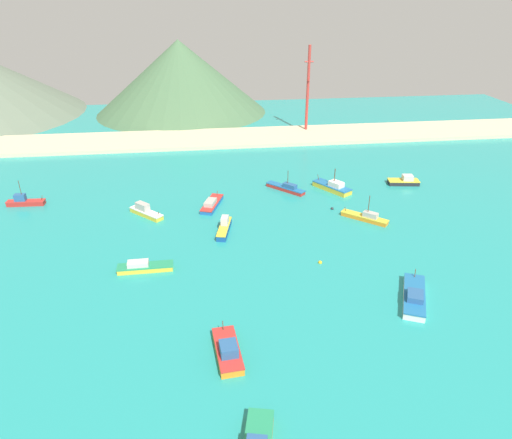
{
  "coord_description": "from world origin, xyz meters",
  "views": [
    {
      "loc": [
        0.52,
        -29.06,
        43.19
      ],
      "look_at": [
        11.09,
        54.79,
        0.96
      ],
      "focal_mm": 32.61,
      "sensor_mm": 36.0,
      "label": 1
    }
  ],
  "objects_px": {
    "fishing_boat_14": "(366,217)",
    "fishing_boat_15": "(224,227)",
    "fishing_boat_8": "(145,211)",
    "fishing_boat_13": "(212,204)",
    "buoy_1": "(332,209)",
    "fishing_boat_4": "(25,202)",
    "fishing_boat_6": "(228,351)",
    "fishing_boat_9": "(333,187)",
    "fishing_boat_12": "(414,296)",
    "fishing_boat_5": "(404,181)",
    "radio_tower": "(308,90)",
    "buoy_0": "(320,262)",
    "fishing_boat_0": "(144,267)",
    "fishing_boat_10": "(286,188)"
  },
  "relations": [
    {
      "from": "fishing_boat_13",
      "to": "fishing_boat_14",
      "type": "height_order",
      "value": "fishing_boat_14"
    },
    {
      "from": "fishing_boat_8",
      "to": "fishing_boat_9",
      "type": "height_order",
      "value": "fishing_boat_9"
    },
    {
      "from": "fishing_boat_8",
      "to": "fishing_boat_13",
      "type": "distance_m",
      "value": 14.31
    },
    {
      "from": "fishing_boat_4",
      "to": "fishing_boat_15",
      "type": "relative_size",
      "value": 0.94
    },
    {
      "from": "fishing_boat_6",
      "to": "buoy_1",
      "type": "height_order",
      "value": "fishing_boat_6"
    },
    {
      "from": "fishing_boat_15",
      "to": "fishing_boat_14",
      "type": "bearing_deg",
      "value": 2.53
    },
    {
      "from": "radio_tower",
      "to": "fishing_boat_0",
      "type": "bearing_deg",
      "value": -120.16
    },
    {
      "from": "radio_tower",
      "to": "fishing_boat_4",
      "type": "bearing_deg",
      "value": -146.91
    },
    {
      "from": "fishing_boat_4",
      "to": "fishing_boat_6",
      "type": "relative_size",
      "value": 0.94
    },
    {
      "from": "fishing_boat_6",
      "to": "fishing_boat_12",
      "type": "bearing_deg",
      "value": 16.0
    },
    {
      "from": "fishing_boat_13",
      "to": "radio_tower",
      "type": "bearing_deg",
      "value": 58.53
    },
    {
      "from": "fishing_boat_5",
      "to": "fishing_boat_6",
      "type": "relative_size",
      "value": 0.89
    },
    {
      "from": "fishing_boat_6",
      "to": "fishing_boat_8",
      "type": "height_order",
      "value": "fishing_boat_6"
    },
    {
      "from": "fishing_boat_4",
      "to": "fishing_boat_12",
      "type": "relative_size",
      "value": 0.72
    },
    {
      "from": "fishing_boat_9",
      "to": "fishing_boat_15",
      "type": "distance_m",
      "value": 32.11
    },
    {
      "from": "fishing_boat_0",
      "to": "fishing_boat_9",
      "type": "relative_size",
      "value": 0.95
    },
    {
      "from": "fishing_boat_10",
      "to": "fishing_boat_12",
      "type": "relative_size",
      "value": 0.77
    },
    {
      "from": "fishing_boat_6",
      "to": "fishing_boat_13",
      "type": "relative_size",
      "value": 0.88
    },
    {
      "from": "fishing_boat_4",
      "to": "fishing_boat_5",
      "type": "distance_m",
      "value": 88.41
    },
    {
      "from": "buoy_0",
      "to": "fishing_boat_12",
      "type": "bearing_deg",
      "value": -47.04
    },
    {
      "from": "fishing_boat_4",
      "to": "fishing_boat_6",
      "type": "distance_m",
      "value": 66.97
    },
    {
      "from": "fishing_boat_13",
      "to": "fishing_boat_9",
      "type": "bearing_deg",
      "value": 11.04
    },
    {
      "from": "fishing_boat_12",
      "to": "fishing_boat_6",
      "type": "bearing_deg",
      "value": -164.0
    },
    {
      "from": "fishing_boat_13",
      "to": "fishing_boat_4",
      "type": "bearing_deg",
      "value": 171.66
    },
    {
      "from": "fishing_boat_5",
      "to": "buoy_1",
      "type": "height_order",
      "value": "fishing_boat_5"
    },
    {
      "from": "fishing_boat_14",
      "to": "fishing_boat_15",
      "type": "bearing_deg",
      "value": -177.47
    },
    {
      "from": "fishing_boat_6",
      "to": "fishing_boat_13",
      "type": "xyz_separation_m",
      "value": [
        -0.23,
        46.72,
        -0.18
      ]
    },
    {
      "from": "buoy_1",
      "to": "fishing_boat_9",
      "type": "bearing_deg",
      "value": 74.06
    },
    {
      "from": "fishing_boat_12",
      "to": "fishing_boat_13",
      "type": "bearing_deg",
      "value": 127.58
    },
    {
      "from": "buoy_0",
      "to": "fishing_boat_14",
      "type": "bearing_deg",
      "value": 48.46
    },
    {
      "from": "fishing_boat_9",
      "to": "buoy_1",
      "type": "height_order",
      "value": "fishing_boat_9"
    },
    {
      "from": "fishing_boat_9",
      "to": "buoy_0",
      "type": "distance_m",
      "value": 33.38
    },
    {
      "from": "fishing_boat_13",
      "to": "fishing_boat_14",
      "type": "xyz_separation_m",
      "value": [
        31.37,
        -10.66,
        0.0
      ]
    },
    {
      "from": "fishing_boat_4",
      "to": "fishing_boat_8",
      "type": "distance_m",
      "value": 28.31
    },
    {
      "from": "fishing_boat_10",
      "to": "radio_tower",
      "type": "bearing_deg",
      "value": 72.07
    },
    {
      "from": "fishing_boat_13",
      "to": "fishing_boat_14",
      "type": "relative_size",
      "value": 1.13
    },
    {
      "from": "fishing_boat_6",
      "to": "fishing_boat_4",
      "type": "bearing_deg",
      "value": 128.05
    },
    {
      "from": "fishing_boat_5",
      "to": "radio_tower",
      "type": "distance_m",
      "value": 51.03
    },
    {
      "from": "fishing_boat_13",
      "to": "buoy_1",
      "type": "bearing_deg",
      "value": -10.11
    },
    {
      "from": "fishing_boat_13",
      "to": "fishing_boat_14",
      "type": "distance_m",
      "value": 33.13
    },
    {
      "from": "fishing_boat_8",
      "to": "fishing_boat_13",
      "type": "relative_size",
      "value": 0.77
    },
    {
      "from": "fishing_boat_6",
      "to": "radio_tower",
      "type": "bearing_deg",
      "value": 71.88
    },
    {
      "from": "fishing_boat_8",
      "to": "buoy_0",
      "type": "relative_size",
      "value": 11.3
    },
    {
      "from": "fishing_boat_4",
      "to": "buoy_0",
      "type": "distance_m",
      "value": 67.01
    },
    {
      "from": "fishing_boat_0",
      "to": "fishing_boat_10",
      "type": "height_order",
      "value": "fishing_boat_10"
    },
    {
      "from": "fishing_boat_12",
      "to": "buoy_0",
      "type": "bearing_deg",
      "value": 132.96
    },
    {
      "from": "fishing_boat_8",
      "to": "buoy_1",
      "type": "height_order",
      "value": "fishing_boat_8"
    },
    {
      "from": "fishing_boat_10",
      "to": "radio_tower",
      "type": "relative_size",
      "value": 0.32
    },
    {
      "from": "fishing_boat_14",
      "to": "radio_tower",
      "type": "bearing_deg",
      "value": 88.25
    },
    {
      "from": "fishing_boat_6",
      "to": "fishing_boat_12",
      "type": "height_order",
      "value": "fishing_boat_6"
    }
  ]
}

